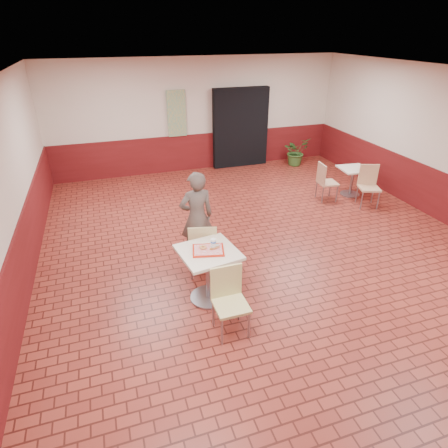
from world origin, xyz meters
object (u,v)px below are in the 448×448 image
object	(u,v)px
ring_donut	(203,247)
second_table	(353,177)
chair_second_left	(325,180)
potted_plant	(296,151)
main_table	(209,267)
chair_main_front	(229,297)
serving_tray	(208,250)
chair_main_back	(203,247)
long_john_donut	(215,247)
paper_cup	(213,242)
customer	(197,217)
chair_second_front	(369,183)

from	to	relation	value
ring_donut	second_table	bearing A→B (deg)	31.05
chair_second_left	potted_plant	bearing A→B (deg)	-6.71
chair_second_left	potted_plant	distance (m)	2.57
main_table	ring_donut	bearing A→B (deg)	139.65
chair_main_front	serving_tray	bearing A→B (deg)	95.81
main_table	chair_main_front	world-z (taller)	chair_main_front
second_table	chair_second_left	xyz separation A→B (m)	(-0.81, -0.07, 0.05)
potted_plant	chair_main_back	bearing A→B (deg)	-131.83
long_john_donut	paper_cup	size ratio (longest dim) A/B	1.62
main_table	chair_second_left	world-z (taller)	chair_second_left
paper_cup	second_table	size ratio (longest dim) A/B	0.15
chair_main_front	long_john_donut	xyz separation A→B (m)	(0.02, 0.68, 0.36)
chair_main_front	chair_main_back	size ratio (longest dim) A/B	0.98
chair_main_back	ring_donut	bearing A→B (deg)	89.41
chair_main_back	second_table	distance (m)	4.81
chair_second_left	chair_main_front	bearing A→B (deg)	140.06
serving_tray	potted_plant	bearing A→B (deg)	51.14
chair_main_front	chair_second_left	distance (m)	4.85
chair_main_front	serving_tray	size ratio (longest dim) A/B	2.12
chair_main_back	customer	distance (m)	0.60
chair_main_front	long_john_donut	world-z (taller)	chair_main_front
main_table	potted_plant	world-z (taller)	main_table
main_table	paper_cup	xyz separation A→B (m)	(0.10, 0.09, 0.35)
chair_second_front	potted_plant	world-z (taller)	chair_second_front
paper_cup	chair_second_left	bearing A→B (deg)	36.45
ring_donut	potted_plant	distance (m)	6.65
potted_plant	main_table	bearing A→B (deg)	-128.86
second_table	chair_second_front	size ratio (longest dim) A/B	0.73
chair_second_front	chair_second_left	bearing A→B (deg)	164.88
paper_cup	potted_plant	distance (m)	6.51
serving_tray	second_table	size ratio (longest dim) A/B	0.65
chair_second_left	chair_second_front	world-z (taller)	chair_second_front
chair_second_front	long_john_donut	bearing A→B (deg)	-134.29
chair_main_front	paper_cup	distance (m)	0.88
main_table	customer	size ratio (longest dim) A/B	0.52
main_table	ring_donut	distance (m)	0.33
chair_second_left	main_table	bearing A→B (deg)	132.96
chair_second_left	ring_donut	bearing A→B (deg)	131.96
chair_main_back	chair_second_left	size ratio (longest dim) A/B	1.07
serving_tray	long_john_donut	xyz separation A→B (m)	(0.10, -0.01, 0.04)
customer	long_john_donut	distance (m)	1.14
serving_tray	customer	bearing A→B (deg)	83.67
chair_main_front	chair_main_back	world-z (taller)	chair_main_back
chair_second_front	customer	bearing A→B (deg)	-147.62
chair_main_back	chair_second_front	xyz separation A→B (m)	(4.29, 1.52, -0.01)
serving_tray	long_john_donut	world-z (taller)	long_john_donut
serving_tray	ring_donut	distance (m)	0.09
chair_main_back	long_john_donut	bearing A→B (deg)	105.27
ring_donut	potted_plant	xyz separation A→B (m)	(4.22, 5.11, -0.47)
serving_tray	chair_main_back	bearing A→B (deg)	82.82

